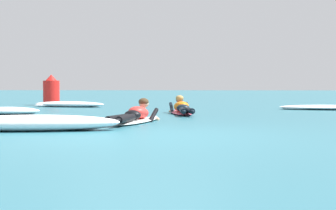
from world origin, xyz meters
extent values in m
plane|color=#2D6B7A|center=(0.00, 10.00, 0.00)|extent=(120.00, 120.00, 0.00)
ellipsoid|color=white|center=(-0.48, 2.71, 0.04)|extent=(0.95, 2.45, 0.07)
ellipsoid|color=white|center=(-0.26, 3.84, 0.05)|extent=(0.22, 0.23, 0.06)
ellipsoid|color=red|center=(-0.47, 2.76, 0.20)|extent=(0.51, 0.70, 0.34)
ellipsoid|color=black|center=(-0.54, 2.40, 0.17)|extent=(0.39, 0.34, 0.20)
cylinder|color=black|center=(-0.73, 1.81, 0.14)|extent=(0.36, 0.93, 0.14)
ellipsoid|color=black|center=(-0.84, 1.36, 0.14)|extent=(0.14, 0.23, 0.08)
cylinder|color=black|center=(-0.57, 1.78, 0.14)|extent=(0.26, 0.93, 0.14)
ellipsoid|color=black|center=(-0.64, 1.32, 0.14)|extent=(0.14, 0.23, 0.08)
cylinder|color=black|center=(-0.62, 3.15, 0.12)|extent=(0.19, 0.55, 0.31)
sphere|color=tan|center=(-0.55, 3.50, 0.02)|extent=(0.09, 0.09, 0.09)
cylinder|color=black|center=(-0.19, 3.05, 0.12)|extent=(0.19, 0.55, 0.31)
sphere|color=tan|center=(-0.12, 3.38, 0.02)|extent=(0.09, 0.09, 0.09)
sphere|color=tan|center=(-0.39, 3.13, 0.38)|extent=(0.21, 0.21, 0.21)
ellipsoid|color=#47331E|center=(-0.40, 3.11, 0.41)|extent=(0.25, 0.24, 0.16)
ellipsoid|color=#E54C66|center=(0.29, 5.86, 0.04)|extent=(0.85, 2.25, 0.07)
ellipsoid|color=#E54C66|center=(0.13, 6.89, 0.05)|extent=(0.22, 0.23, 0.06)
ellipsoid|color=orange|center=(0.29, 5.91, 0.20)|extent=(0.51, 0.77, 0.35)
ellipsoid|color=black|center=(0.35, 5.50, 0.17)|extent=(0.38, 0.33, 0.20)
cylinder|color=black|center=(0.36, 4.91, 0.14)|extent=(0.22, 0.87, 0.14)
ellipsoid|color=black|center=(0.41, 4.49, 0.14)|extent=(0.13, 0.23, 0.08)
cylinder|color=black|center=(0.52, 4.94, 0.14)|extent=(0.32, 0.87, 0.14)
ellipsoid|color=black|center=(0.61, 4.52, 0.14)|extent=(0.13, 0.23, 0.08)
cylinder|color=black|center=(0.01, 6.26, 0.12)|extent=(0.18, 0.62, 0.35)
sphere|color=#8C6647|center=(-0.05, 6.65, 0.02)|extent=(0.09, 0.09, 0.09)
cylinder|color=black|center=(0.44, 6.31, 0.12)|extent=(0.18, 0.62, 0.35)
sphere|color=#8C6647|center=(0.39, 6.68, 0.02)|extent=(0.09, 0.09, 0.09)
sphere|color=#8C6647|center=(0.22, 6.32, 0.38)|extent=(0.21, 0.21, 0.21)
ellipsoid|color=#AD894C|center=(0.22, 6.30, 0.41)|extent=(0.25, 0.23, 0.16)
ellipsoid|color=#2DB2D1|center=(-3.25, 2.47, 0.04)|extent=(1.70, 1.76, 0.07)
cube|color=#1E9EDB|center=(-3.25, 2.47, 0.07)|extent=(1.16, 1.23, 0.01)
ellipsoid|color=white|center=(-3.83, 9.81, 0.10)|extent=(2.68, 1.06, 0.20)
ellipsoid|color=white|center=(-3.17, 9.79, 0.07)|extent=(0.95, 0.35, 0.14)
ellipsoid|color=white|center=(-4.61, 9.89, 0.06)|extent=(0.98, 0.46, 0.11)
ellipsoid|color=white|center=(-4.24, 5.21, 0.10)|extent=(1.81, 1.00, 0.20)
ellipsoid|color=white|center=(-3.79, 5.33, 0.07)|extent=(0.65, 0.48, 0.14)
ellipsoid|color=white|center=(4.83, 8.50, 0.08)|extent=(3.20, 1.45, 0.15)
ellipsoid|color=white|center=(3.90, 8.52, 0.04)|extent=(1.21, 0.83, 0.08)
ellipsoid|color=white|center=(-2.02, 0.67, 0.14)|extent=(3.06, 1.16, 0.27)
ellipsoid|color=white|center=(-1.29, 0.89, 0.10)|extent=(1.09, 0.38, 0.19)
cylinder|color=red|center=(-4.98, 11.52, 0.47)|extent=(0.63, 0.63, 0.95)
cone|color=red|center=(-4.98, 11.52, 1.07)|extent=(0.44, 0.44, 0.24)
cylinder|color=black|center=(-4.98, 11.52, 0.06)|extent=(0.66, 0.66, 0.12)
camera|label=1|loc=(0.86, -7.53, 0.76)|focal=53.71mm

